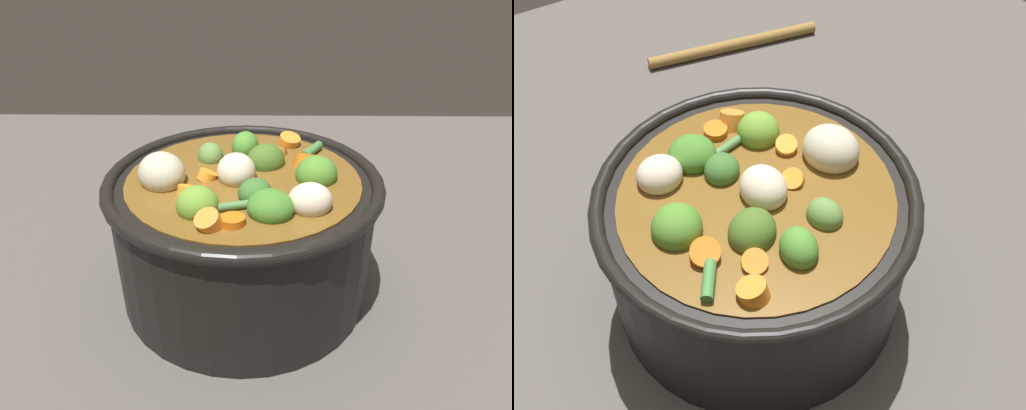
{
  "view_description": "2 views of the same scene",
  "coord_description": "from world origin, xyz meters",
  "views": [
    {
      "loc": [
        -0.02,
        0.41,
        0.34
      ],
      "look_at": [
        -0.01,
        0.01,
        0.11
      ],
      "focal_mm": 33.2,
      "sensor_mm": 36.0,
      "label": 1
    },
    {
      "loc": [
        -0.19,
        -0.34,
        0.57
      ],
      "look_at": [
        0.01,
        -0.0,
        0.12
      ],
      "focal_mm": 51.14,
      "sensor_mm": 36.0,
      "label": 2
    }
  ],
  "objects": [
    {
      "name": "ground_plane",
      "position": [
        0.0,
        0.0,
        0.0
      ],
      "size": [
        1.1,
        1.1,
        0.0
      ],
      "primitive_type": "plane",
      "color": "#514C47"
    },
    {
      "name": "wooden_spoon",
      "position": [
        0.14,
        0.28,
        0.01
      ],
      "size": [
        0.22,
        0.18,
        0.02
      ],
      "color": "olive",
      "rests_on": "ground_plane"
    },
    {
      "name": "cooking_pot",
      "position": [
        -0.0,
        0.0,
        0.07
      ],
      "size": [
        0.27,
        0.27,
        0.16
      ],
      "color": "black",
      "rests_on": "ground_plane"
    }
  ]
}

